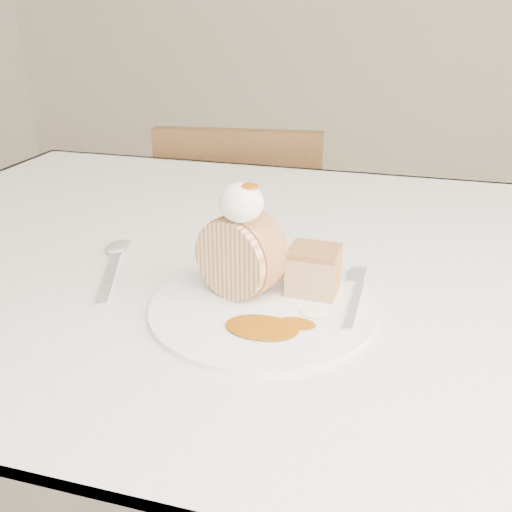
# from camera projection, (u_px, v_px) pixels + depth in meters

# --- Properties ---
(table) EXTENTS (1.40, 0.90, 0.75)m
(table) POSITION_uv_depth(u_px,v_px,m) (305.00, 314.00, 0.81)
(table) COLOR white
(table) RESTS_ON ground
(chair_far) EXTENTS (0.43, 0.43, 0.81)m
(chair_far) POSITION_uv_depth(u_px,v_px,m) (245.00, 256.00, 1.48)
(chair_far) COLOR brown
(chair_far) RESTS_ON ground
(plate) EXTENTS (0.26, 0.26, 0.01)m
(plate) POSITION_uv_depth(u_px,v_px,m) (262.00, 307.00, 0.64)
(plate) COLOR white
(plate) RESTS_ON table
(roulade_slice) EXTENTS (0.11, 0.08, 0.09)m
(roulade_slice) POSITION_uv_depth(u_px,v_px,m) (241.00, 255.00, 0.65)
(roulade_slice) COLOR beige
(roulade_slice) RESTS_ON plate
(cake_chunk) EXTENTS (0.06, 0.05, 0.05)m
(cake_chunk) POSITION_uv_depth(u_px,v_px,m) (314.00, 273.00, 0.66)
(cake_chunk) COLOR #AB7440
(cake_chunk) RESTS_ON plate
(whipped_cream) EXTENTS (0.05, 0.05, 0.04)m
(whipped_cream) POSITION_uv_depth(u_px,v_px,m) (241.00, 202.00, 0.61)
(whipped_cream) COLOR white
(whipped_cream) RESTS_ON roulade_slice
(caramel_drizzle) EXTENTS (0.02, 0.02, 0.01)m
(caramel_drizzle) POSITION_uv_depth(u_px,v_px,m) (248.00, 181.00, 0.59)
(caramel_drizzle) COLOR #8D4605
(caramel_drizzle) RESTS_ON whipped_cream
(caramel_pool) EXTENTS (0.08, 0.05, 0.00)m
(caramel_pool) POSITION_uv_depth(u_px,v_px,m) (262.00, 327.00, 0.59)
(caramel_pool) COLOR #8D4605
(caramel_pool) RESTS_ON plate
(fork) EXTENTS (0.02, 0.15, 0.00)m
(fork) POSITION_uv_depth(u_px,v_px,m) (354.00, 305.00, 0.63)
(fork) COLOR silver
(fork) RESTS_ON plate
(spoon) EXTENTS (0.09, 0.17, 0.00)m
(spoon) POSITION_uv_depth(u_px,v_px,m) (109.00, 277.00, 0.71)
(spoon) COLOR silver
(spoon) RESTS_ON table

